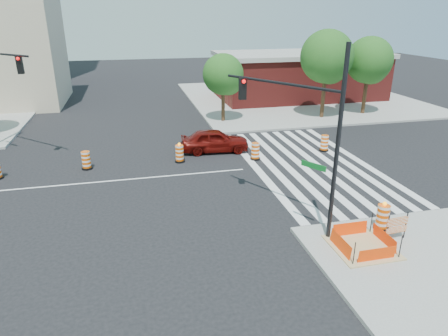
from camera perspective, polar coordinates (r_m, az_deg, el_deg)
The scene contains 17 objects.
ground at distance 21.78m, azimuth -15.30°, elevation -1.75°, with size 120.00×120.00×0.00m, color black.
sidewalk_ne at distance 42.49m, azimuth 10.46°, elevation 9.86°, with size 22.00×22.00×0.15m, color gray.
crosswalk_east at distance 23.87m, azimuth 11.87°, elevation 0.63°, with size 6.75×13.50×0.01m.
lane_centerline at distance 21.78m, azimuth -15.30°, elevation -1.74°, with size 14.00×0.12×0.01m, color silver.
excavation_pit at distance 15.82m, azimuth 19.12°, elevation -10.48°, with size 2.20×2.20×0.90m.
brick_storefront at distance 42.12m, azimuth 10.66°, elevation 12.84°, with size 16.50×8.50×4.60m.
red_coupe at distance 25.23m, azimuth -1.35°, elevation 3.95°, with size 1.72×4.27×1.46m, color #5A0B07.
signal_pole_se at distance 15.25m, azimuth 11.24°, elevation 6.47°, with size 2.94×4.74×7.23m.
pit_drum at distance 17.17m, azimuth 21.70°, elevation -6.62°, with size 0.61×0.61×1.20m.
barricade at distance 16.54m, azimuth 23.47°, elevation -7.53°, with size 0.95×0.13×1.11m.
tree_north_c at distance 31.74m, azimuth -0.07°, elevation 12.91°, with size 3.20×3.18×5.40m.
tree_north_d at distance 33.78m, azimuth 14.48°, elevation 14.76°, with size 4.19×4.19×7.12m.
tree_north_e at distance 36.25m, azimuth 20.02°, elevation 13.94°, with size 3.84×3.84×6.52m.
median_drum_2 at distance 23.72m, azimuth -19.08°, elevation 0.97°, with size 0.60×0.60×1.02m.
median_drum_3 at distance 23.64m, azimuth -6.37°, elevation 2.00°, with size 0.60×0.60×1.18m.
median_drum_4 at distance 23.97m, azimuth 4.50°, elevation 2.32°, with size 0.60×0.60×1.02m.
median_drum_5 at distance 26.21m, azimuth 14.14°, elevation 3.39°, with size 0.60×0.60×1.02m.
Camera 1 is at (1.11, -20.13, 8.24)m, focal length 32.00 mm.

